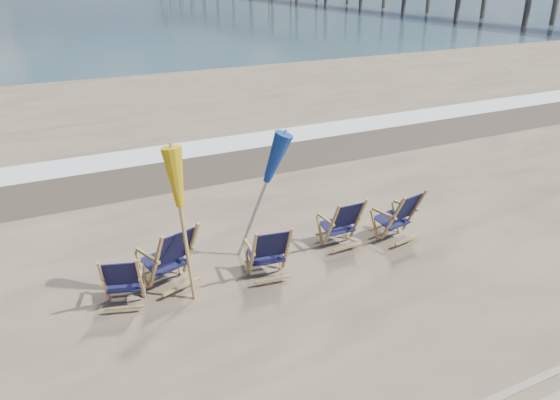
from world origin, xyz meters
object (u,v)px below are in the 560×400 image
Objects in this scene: beach_chair_3 at (358,221)px; umbrella_blue at (258,159)px; beach_chair_0 at (140,281)px; beach_chair_4 at (414,213)px; umbrella_yellow at (181,187)px; beach_chair_1 at (191,251)px; beach_chair_2 at (287,251)px.

beach_chair_3 is 0.42× the size of umbrella_blue.
beach_chair_0 is 2.59m from umbrella_blue.
umbrella_yellow is (-4.22, 0.03, 1.25)m from beach_chair_4.
beach_chair_4 is 0.44× the size of umbrella_blue.
beach_chair_1 is 0.48× the size of umbrella_yellow.
beach_chair_1 is (0.87, 0.34, 0.10)m from beach_chair_0.
umbrella_blue is at bearing 174.93° from beach_chair_1.
beach_chair_0 is at bearing -163.75° from umbrella_blue.
beach_chair_0 is 0.92× the size of beach_chair_2.
beach_chair_2 is 0.43× the size of umbrella_yellow.
beach_chair_3 reaches higher than beach_chair_0.
beach_chair_3 is at bearing -21.57° from beach_chair_4.
umbrella_yellow is (0.69, 0.01, 1.31)m from beach_chair_0.
beach_chair_2 is 1.53m from umbrella_blue.
beach_chair_1 is 1.14× the size of beach_chair_3.
beach_chair_3 is at bearing 3.28° from umbrella_yellow.
beach_chair_0 is 0.39× the size of umbrella_blue.
beach_chair_1 is at bearing -2.92° from beach_chair_3.
umbrella_blue reaches higher than beach_chair_1.
beach_chair_1 is at bearing 61.62° from umbrella_yellow.
beach_chair_0 is at bearing 3.11° from beach_chair_2.
umbrella_blue is (-0.08, 0.85, 1.27)m from beach_chair_2.
beach_chair_2 is at bearing -167.63° from beach_chair_0.
beach_chair_1 is 1.13× the size of beach_chair_2.
beach_chair_2 is at bearing 14.37° from beach_chair_3.
umbrella_blue is at bearing -14.37° from beach_chair_3.
umbrella_yellow is at bearing -10.85° from beach_chair_4.
beach_chair_4 is at bearing -0.37° from umbrella_yellow.
umbrella_blue is at bearing -23.62° from beach_chair_4.
beach_chair_4 reaches higher than beach_chair_2.
beach_chair_0 is 0.39× the size of umbrella_yellow.
beach_chair_0 is 0.88× the size of beach_chair_4.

